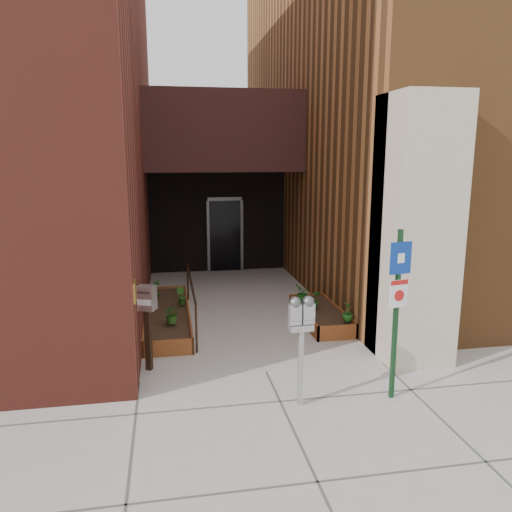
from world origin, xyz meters
TOP-DOWN VIEW (x-y plane):
  - ground at (0.00, 0.00)m, footprint 80.00×80.00m
  - architecture at (-0.18, 6.89)m, footprint 20.00×14.60m
  - planter_left at (-1.55, 2.70)m, footprint 0.90×3.60m
  - planter_right at (1.60, 2.20)m, footprint 0.80×2.20m
  - handrail at (-1.05, 2.65)m, footprint 0.04×3.34m
  - parking_meter at (0.25, -1.14)m, footprint 0.36×0.17m
  - sign_post at (1.61, -1.17)m, footprint 0.33×0.11m
  - payment_dropbox at (-1.85, 0.43)m, footprint 0.34×0.30m
  - shrub_left_a at (-1.45, 1.79)m, footprint 0.38×0.38m
  - shrub_left_b at (-1.25, 2.98)m, footprint 0.29×0.29m
  - shrub_left_c at (-1.85, 3.36)m, footprint 0.28×0.28m
  - shrub_left_d at (-1.78, 3.60)m, footprint 0.29×0.29m
  - shrub_right_a at (1.85, 1.30)m, footprint 0.23×0.23m
  - shrub_right_b at (1.52, 2.26)m, footprint 0.26×0.26m
  - shrub_right_c at (1.35, 2.74)m, footprint 0.42×0.42m

SIDE VIEW (x-z plane):
  - ground at x=0.00m, z-range 0.00..0.00m
  - planter_left at x=-1.55m, z-range -0.02..0.28m
  - planter_right at x=1.60m, z-range -0.02..0.28m
  - shrub_left_c at x=-1.85m, z-range 0.30..0.66m
  - shrub_right_b at x=1.52m, z-range 0.30..0.67m
  - shrub_right_a at x=1.85m, z-range 0.30..0.67m
  - shrub_left_b at x=-1.25m, z-range 0.30..0.67m
  - shrub_right_c at x=1.35m, z-range 0.30..0.67m
  - shrub_left_a at x=-1.45m, z-range 0.30..0.68m
  - shrub_left_d at x=-1.78m, z-range 0.30..0.69m
  - handrail at x=-1.05m, z-range 0.30..1.20m
  - payment_dropbox at x=-1.85m, z-range 0.31..1.72m
  - parking_meter at x=0.25m, z-range 0.43..2.02m
  - sign_post at x=1.61m, z-range 0.28..2.74m
  - architecture at x=-0.18m, z-range -0.02..9.98m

